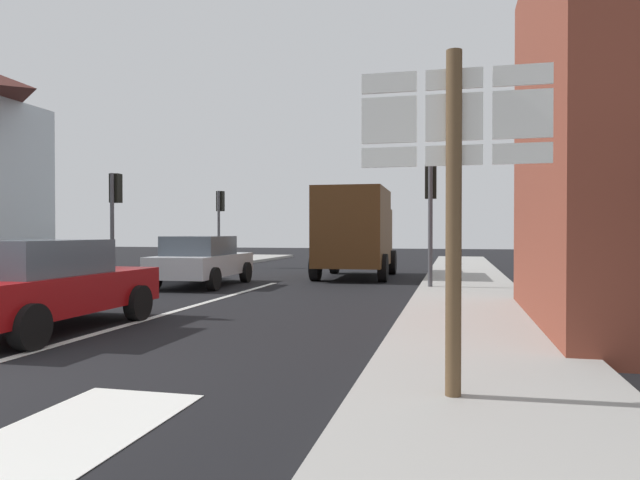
% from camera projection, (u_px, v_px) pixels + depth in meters
% --- Properties ---
extents(ground_plane, '(80.00, 80.00, 0.00)m').
position_uv_depth(ground_plane, '(253.00, 289.00, 15.92)').
color(ground_plane, black).
extents(sidewalk_right, '(2.57, 44.00, 0.14)m').
position_uv_depth(sidewalk_right, '(471.00, 301.00, 12.65)').
color(sidewalk_right, '#9E9B96').
rests_on(sidewalk_right, ground).
extents(sidewalk_left, '(2.57, 44.00, 0.14)m').
position_uv_depth(sidewalk_left, '(20.00, 289.00, 15.30)').
color(sidewalk_left, '#9E9B96').
rests_on(sidewalk_left, ground).
extents(lane_centre_stripe, '(0.16, 12.00, 0.01)m').
position_uv_depth(lane_centre_stripe, '(187.00, 308.00, 12.03)').
color(lane_centre_stripe, silver).
rests_on(lane_centre_stripe, ground).
extents(lane_turn_arrow, '(1.20, 2.20, 0.01)m').
position_uv_depth(lane_turn_arrow, '(78.00, 429.00, 4.64)').
color(lane_turn_arrow, silver).
rests_on(lane_turn_arrow, ground).
extents(sedan_near, '(1.97, 4.20, 1.47)m').
position_uv_depth(sedan_near, '(41.00, 284.00, 9.14)').
color(sedan_near, maroon).
rests_on(sedan_near, ground).
extents(sedan_far, '(2.09, 4.26, 1.47)m').
position_uv_depth(sedan_far, '(202.00, 260.00, 16.96)').
color(sedan_far, '#B7BABF').
rests_on(sedan_far, ground).
extents(delivery_truck, '(2.57, 5.05, 3.05)m').
position_uv_depth(delivery_truck, '(356.00, 230.00, 19.91)').
color(delivery_truck, '#4C2D14').
rests_on(delivery_truck, ground).
extents(route_sign_post, '(1.66, 0.14, 3.20)m').
position_uv_depth(route_sign_post, '(454.00, 186.00, 5.11)').
color(route_sign_post, brown).
rests_on(route_sign_post, ground).
extents(traffic_light_far_left, '(0.30, 0.49, 3.43)m').
position_uv_depth(traffic_light_far_left, '(220.00, 211.00, 25.81)').
color(traffic_light_far_left, '#47474C').
rests_on(traffic_light_far_left, ground).
extents(traffic_light_near_left, '(0.30, 0.49, 3.40)m').
position_uv_depth(traffic_light_near_left, '(115.00, 202.00, 17.82)').
color(traffic_light_near_left, '#47474C').
rests_on(traffic_light_near_left, ground).
extents(traffic_light_near_right, '(0.30, 0.49, 3.39)m').
position_uv_depth(traffic_light_near_right, '(431.00, 198.00, 15.42)').
color(traffic_light_near_right, '#47474C').
rests_on(traffic_light_near_right, ground).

